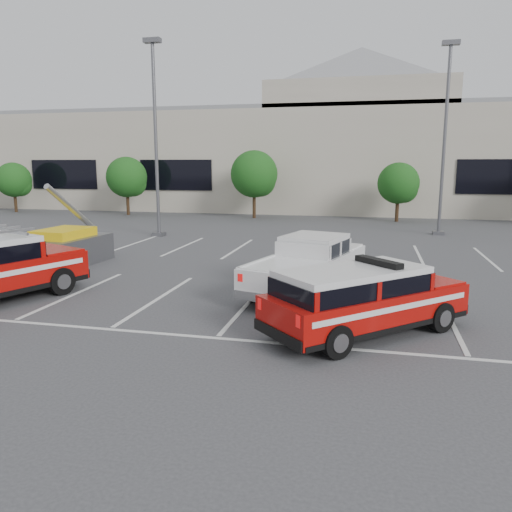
{
  "coord_description": "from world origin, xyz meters",
  "views": [
    {
      "loc": [
        3.33,
        -13.2,
        3.94
      ],
      "look_at": [
        -0.18,
        1.86,
        1.05
      ],
      "focal_mm": 35.0,
      "sensor_mm": 36.0,
      "label": 1
    }
  ],
  "objects_px": {
    "light_pole_mid": "(445,140)",
    "utility_rig": "(61,249)",
    "tree_mid_left": "(256,176)",
    "tree_left": "(128,179)",
    "light_pole_left": "(156,139)",
    "fire_chief_suv": "(364,304)",
    "tree_far_left": "(15,181)",
    "tree_mid_right": "(400,185)",
    "white_pickup": "(308,270)",
    "convention_building": "(337,154)"
  },
  "relations": [
    {
      "from": "light_pole_mid",
      "to": "utility_rig",
      "type": "distance_m",
      "value": 20.22
    },
    {
      "from": "tree_mid_right",
      "to": "light_pole_mid",
      "type": "relative_size",
      "value": 0.39
    },
    {
      "from": "tree_far_left",
      "to": "tree_mid_left",
      "type": "relative_size",
      "value": 0.82
    },
    {
      "from": "tree_mid_left",
      "to": "fire_chief_suv",
      "type": "xyz_separation_m",
      "value": [
        8.14,
        -23.82,
        -2.33
      ]
    },
    {
      "from": "tree_mid_left",
      "to": "light_pole_left",
      "type": "relative_size",
      "value": 0.47
    },
    {
      "from": "tree_left",
      "to": "utility_rig",
      "type": "distance_m",
      "value": 19.43
    },
    {
      "from": "tree_left",
      "to": "tree_mid_right",
      "type": "bearing_deg",
      "value": -0.0
    },
    {
      "from": "tree_mid_left",
      "to": "utility_rig",
      "type": "height_order",
      "value": "tree_mid_left"
    },
    {
      "from": "convention_building",
      "to": "tree_mid_left",
      "type": "relative_size",
      "value": 12.38
    },
    {
      "from": "tree_mid_right",
      "to": "tree_far_left",
      "type": "bearing_deg",
      "value": 180.0
    },
    {
      "from": "white_pickup",
      "to": "utility_rig",
      "type": "bearing_deg",
      "value": -175.25
    },
    {
      "from": "utility_rig",
      "to": "tree_far_left",
      "type": "bearing_deg",
      "value": 136.26
    },
    {
      "from": "tree_far_left",
      "to": "tree_mid_right",
      "type": "relative_size",
      "value": 1.0
    },
    {
      "from": "tree_mid_left",
      "to": "tree_left",
      "type": "bearing_deg",
      "value": -180.0
    },
    {
      "from": "light_pole_mid",
      "to": "white_pickup",
      "type": "xyz_separation_m",
      "value": [
        -5.51,
        -14.12,
        -4.5
      ]
    },
    {
      "from": "tree_mid_left",
      "to": "white_pickup",
      "type": "height_order",
      "value": "tree_mid_left"
    },
    {
      "from": "convention_building",
      "to": "tree_left",
      "type": "xyz_separation_m",
      "value": [
        -15.09,
        -9.82,
        -1.95
      ]
    },
    {
      "from": "light_pole_mid",
      "to": "fire_chief_suv",
      "type": "distance_m",
      "value": 18.71
    },
    {
      "from": "white_pickup",
      "to": "light_pole_left",
      "type": "bearing_deg",
      "value": 148.96
    },
    {
      "from": "light_pole_left",
      "to": "light_pole_mid",
      "type": "distance_m",
      "value": 15.52
    },
    {
      "from": "light_pole_left",
      "to": "white_pickup",
      "type": "xyz_separation_m",
      "value": [
        9.49,
        -10.12,
        -4.5
      ]
    },
    {
      "from": "tree_mid_right",
      "to": "fire_chief_suv",
      "type": "xyz_separation_m",
      "value": [
        -1.86,
        -23.82,
        -1.79
      ]
    },
    {
      "from": "utility_rig",
      "to": "tree_mid_right",
      "type": "bearing_deg",
      "value": 57.52
    },
    {
      "from": "tree_mid_right",
      "to": "light_pole_mid",
      "type": "xyz_separation_m",
      "value": [
        1.91,
        -6.05,
        2.68
      ]
    },
    {
      "from": "light_pole_mid",
      "to": "utility_rig",
      "type": "relative_size",
      "value": 2.66
    },
    {
      "from": "light_pole_mid",
      "to": "white_pickup",
      "type": "relative_size",
      "value": 1.74
    },
    {
      "from": "white_pickup",
      "to": "utility_rig",
      "type": "distance_m",
      "value": 10.17
    },
    {
      "from": "tree_far_left",
      "to": "tree_mid_right",
      "type": "distance_m",
      "value": 30.0
    },
    {
      "from": "tree_mid_left",
      "to": "light_pole_left",
      "type": "distance_m",
      "value": 10.73
    },
    {
      "from": "tree_mid_left",
      "to": "tree_mid_right",
      "type": "bearing_deg",
      "value": -0.0
    },
    {
      "from": "convention_building",
      "to": "tree_mid_right",
      "type": "relative_size",
      "value": 15.04
    },
    {
      "from": "tree_far_left",
      "to": "light_pole_mid",
      "type": "distance_m",
      "value": 32.59
    },
    {
      "from": "tree_left",
      "to": "fire_chief_suv",
      "type": "distance_m",
      "value": 30.01
    },
    {
      "from": "tree_mid_left",
      "to": "fire_chief_suv",
      "type": "bearing_deg",
      "value": -71.13
    },
    {
      "from": "tree_far_left",
      "to": "light_pole_left",
      "type": "height_order",
      "value": "light_pole_left"
    },
    {
      "from": "light_pole_left",
      "to": "utility_rig",
      "type": "height_order",
      "value": "light_pole_left"
    },
    {
      "from": "tree_far_left",
      "to": "tree_mid_right",
      "type": "height_order",
      "value": "same"
    },
    {
      "from": "convention_building",
      "to": "light_pole_mid",
      "type": "relative_size",
      "value": 5.86
    },
    {
      "from": "tree_mid_left",
      "to": "light_pole_mid",
      "type": "relative_size",
      "value": 0.47
    },
    {
      "from": "tree_left",
      "to": "utility_rig",
      "type": "relative_size",
      "value": 1.15
    },
    {
      "from": "convention_building",
      "to": "white_pickup",
      "type": "bearing_deg",
      "value": -87.5
    },
    {
      "from": "tree_left",
      "to": "tree_mid_left",
      "type": "height_order",
      "value": "tree_mid_left"
    },
    {
      "from": "light_pole_left",
      "to": "white_pickup",
      "type": "bearing_deg",
      "value": -46.85
    },
    {
      "from": "tree_mid_right",
      "to": "fire_chief_suv",
      "type": "distance_m",
      "value": 23.96
    },
    {
      "from": "utility_rig",
      "to": "convention_building",
      "type": "bearing_deg",
      "value": 77.04
    },
    {
      "from": "light_pole_mid",
      "to": "light_pole_left",
      "type": "bearing_deg",
      "value": -165.07
    },
    {
      "from": "tree_far_left",
      "to": "light_pole_mid",
      "type": "xyz_separation_m",
      "value": [
        31.91,
        -6.05,
        2.68
      ]
    },
    {
      "from": "tree_far_left",
      "to": "utility_rig",
      "type": "relative_size",
      "value": 1.04
    },
    {
      "from": "tree_far_left",
      "to": "light_pole_mid",
      "type": "relative_size",
      "value": 0.39
    },
    {
      "from": "light_pole_mid",
      "to": "fire_chief_suv",
      "type": "height_order",
      "value": "light_pole_mid"
    }
  ]
}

